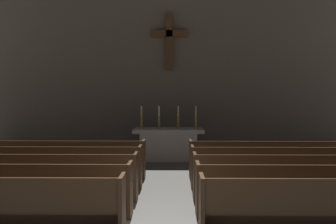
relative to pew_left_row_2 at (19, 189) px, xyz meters
name	(u,v)px	position (x,y,z in m)	size (l,w,h in m)	color
pew_left_row_2	(19,189)	(0.00, 0.00, 0.00)	(3.96, 0.50, 0.95)	#422B19
pew_left_row_3	(39,176)	(0.00, 1.08, 0.00)	(3.96, 0.50, 0.95)	#422B19
pew_left_row_4	(55,166)	(0.00, 2.16, 0.00)	(3.96, 0.50, 0.95)	#422B19
pew_left_row_5	(67,158)	(0.00, 3.24, 0.00)	(3.96, 0.50, 0.95)	#422B19
pew_right_row_1	(334,208)	(5.09, -1.08, 0.00)	(3.96, 0.50, 0.95)	#422B19
pew_right_row_2	(310,190)	(5.09, 0.00, 0.00)	(3.96, 0.50, 0.95)	#422B19
pew_right_row_3	(292,177)	(5.09, 1.08, 0.00)	(3.96, 0.50, 0.95)	#422B19
pew_right_row_4	(279,167)	(5.09, 2.16, 0.00)	(3.96, 0.50, 0.95)	#422B19
pew_right_row_5	(268,159)	(5.09, 3.24, 0.00)	(3.96, 0.50, 0.95)	#422B19
altar	(169,144)	(2.54, 5.78, 0.06)	(2.20, 0.90, 1.01)	#BCB7AD
candlestick_outer_left	(142,121)	(1.69, 5.78, 0.76)	(0.16, 0.16, 0.70)	#B79338
candlestick_inner_left	(159,121)	(2.24, 5.78, 0.76)	(0.16, 0.16, 0.70)	#B79338
candlestick_inner_right	(178,121)	(2.84, 5.78, 0.76)	(0.16, 0.16, 0.70)	#B79338
candlestick_outer_right	(196,121)	(3.39, 5.78, 0.76)	(0.16, 0.16, 0.70)	#B79338
apse_with_cross	(169,53)	(2.54, 7.61, 3.05)	(12.79, 0.48, 7.05)	#706656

